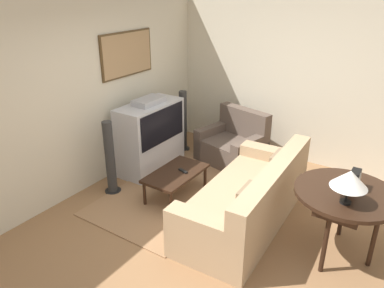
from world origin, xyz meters
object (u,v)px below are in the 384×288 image
object	(u,v)px
mantel_clock	(354,180)
armchair	(233,145)
console_table	(346,197)
speaker_tower_right	(183,122)
speaker_tower_left	(110,160)
table_lamp	(350,179)
coffee_table	(176,175)
tv	(151,136)
couch	(248,200)

from	to	relation	value
mantel_clock	armchair	bearing A→B (deg)	57.13
console_table	speaker_tower_right	world-z (taller)	speaker_tower_right
mantel_clock	speaker_tower_left	xyz separation A→B (m)	(-0.50, 3.10, -0.40)
console_table	table_lamp	size ratio (longest dim) A/B	2.98
armchair	coffee_table	distance (m)	1.48
tv	table_lamp	xyz separation A→B (m)	(-0.71, -3.10, 0.51)
armchair	table_lamp	bearing A→B (deg)	-25.38
tv	couch	world-z (taller)	tv
console_table	mantel_clock	size ratio (longest dim) A/B	4.85
mantel_clock	speaker_tower_right	world-z (taller)	speaker_tower_right
tv	coffee_table	size ratio (longest dim) A/B	1.26
tv	console_table	size ratio (longest dim) A/B	1.11
couch	armchair	size ratio (longest dim) A/B	1.97
armchair	speaker_tower_left	size ratio (longest dim) A/B	1.05
couch	table_lamp	xyz separation A→B (m)	(-0.24, -1.14, 0.77)
couch	console_table	size ratio (longest dim) A/B	2.09
armchair	speaker_tower_right	bearing A→B (deg)	-161.87
coffee_table	speaker_tower_left	world-z (taller)	speaker_tower_left
armchair	coffee_table	world-z (taller)	armchair
tv	armchair	world-z (taller)	tv
armchair	couch	bearing A→B (deg)	-42.70
coffee_table	table_lamp	bearing A→B (deg)	-95.69
tv	mantel_clock	size ratio (longest dim) A/B	5.37
coffee_table	console_table	distance (m)	2.26
tv	mantel_clock	distance (m)	3.15
coffee_table	speaker_tower_left	bearing A→B (deg)	115.85
tv	table_lamp	bearing A→B (deg)	-102.93
tv	coffee_table	xyz separation A→B (m)	(-0.49, -0.85, -0.22)
console_table	speaker_tower_left	world-z (taller)	speaker_tower_left
tv	speaker_tower_right	xyz separation A→B (m)	(0.90, -0.00, -0.05)
armchair	mantel_clock	size ratio (longest dim) A/B	5.14
armchair	mantel_clock	xyz separation A→B (m)	(-1.38, -2.14, 0.64)
coffee_table	speaker_tower_right	xyz separation A→B (m)	(1.38, 0.85, 0.17)
console_table	mantel_clock	world-z (taller)	mantel_clock
couch	armchair	xyz separation A→B (m)	(1.46, 0.99, -0.03)
speaker_tower_right	speaker_tower_left	bearing A→B (deg)	180.00
coffee_table	speaker_tower_right	world-z (taller)	speaker_tower_right
table_lamp	mantel_clock	xyz separation A→B (m)	(0.32, -0.00, -0.16)
mantel_clock	coffee_table	bearing A→B (deg)	92.29
table_lamp	speaker_tower_right	xyz separation A→B (m)	(1.61, 3.10, -0.56)
coffee_table	mantel_clock	distance (m)	2.33
armchair	console_table	xyz separation A→B (m)	(-1.46, -2.10, 0.46)
tv	coffee_table	world-z (taller)	tv
mantel_clock	tv	bearing A→B (deg)	82.71
tv	armchair	size ratio (longest dim) A/B	1.05
mantel_clock	speaker_tower_right	bearing A→B (deg)	67.36
armchair	mantel_clock	distance (m)	2.62
console_table	table_lamp	distance (m)	0.42
speaker_tower_left	tv	bearing A→B (deg)	0.08
couch	speaker_tower_right	distance (m)	2.40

